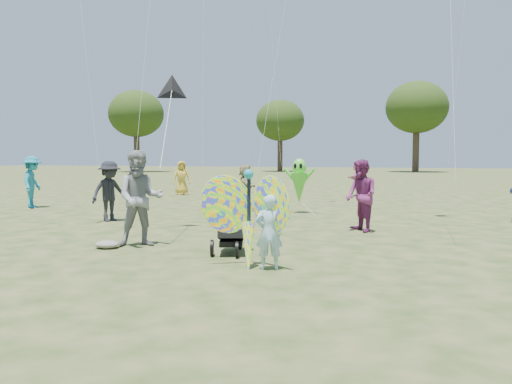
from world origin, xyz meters
TOP-DOWN VIEW (x-y plane):
  - ground at (0.00, 0.00)m, footprint 160.00×160.00m
  - child_girl at (0.59, -0.22)m, footprint 0.50×0.41m
  - adult_man at (-2.45, 0.96)m, footprint 1.17×1.10m
  - grey_bag at (-2.95, 0.54)m, footprint 0.48×0.39m
  - crowd_b at (-5.35, 4.09)m, footprint 1.02×1.24m
  - crowd_d at (-2.87, 8.33)m, footprint 1.08×1.47m
  - crowd_e at (1.49, 4.33)m, footprint 1.03×1.06m
  - crowd_g at (-7.94, 13.51)m, footprint 0.93×0.87m
  - crowd_i at (-10.14, 6.41)m, footprint 1.11×1.35m
  - crowd_j at (0.04, 15.44)m, footprint 0.75×1.58m
  - jogging_stroller at (-0.45, 0.87)m, footprint 0.71×1.13m
  - butterfly_kite at (0.23, -0.18)m, footprint 1.74×0.75m
  - delta_kite_rig at (-2.95, 3.26)m, footprint 1.36×2.55m
  - alien_kite at (-0.85, 7.75)m, footprint 1.12×0.69m
  - tree_line at (3.67, 44.99)m, footprint 91.78×33.60m

SIDE VIEW (x-z plane):
  - ground at x=0.00m, z-range 0.00..0.00m
  - grey_bag at x=-2.95m, z-range 0.00..0.15m
  - child_girl at x=0.59m, z-range 0.00..1.19m
  - jogging_stroller at x=-0.45m, z-range 0.07..1.16m
  - crowd_d at x=-2.87m, z-range 0.00..1.54m
  - crowd_g at x=-7.94m, z-range 0.00..1.60m
  - butterfly_kite at x=0.23m, z-range -0.09..1.70m
  - crowd_j at x=0.04m, z-range 0.00..1.64m
  - crowd_b at x=-5.35m, z-range 0.00..1.67m
  - crowd_e at x=1.49m, z-range 0.00..1.73m
  - crowd_i at x=-10.14m, z-range 0.00..1.82m
  - adult_man at x=-2.45m, z-range 0.00..1.92m
  - alien_kite at x=-0.85m, z-range 0.10..1.84m
  - delta_kite_rig at x=-2.95m, z-range 2.25..4.53m
  - tree_line at x=3.67m, z-range 1.47..12.25m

